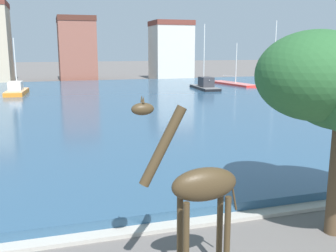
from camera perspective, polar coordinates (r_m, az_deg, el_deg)
The scene contains 9 objects.
harbor_water at distance 35.92m, azimuth -7.76°, elevation 3.25°, with size 87.38×49.35×0.41m, color #2D5170.
quay_edge_coping at distance 12.77m, azimuth 11.34°, elevation -12.81°, with size 87.38×0.50×0.12m, color #ADA89E.
giraffe_statue at distance 8.69m, azimuth 4.59°, elevation -9.15°, with size 2.48×0.64×4.32m.
sailboat_black at distance 46.95m, azimuth 5.27°, elevation 5.71°, with size 2.24×6.85×7.97m.
sailboat_orange at distance 44.45m, azimuth -21.28°, elevation 4.66°, with size 2.30×6.06×6.27m.
sailboat_teal at distance 48.72m, azimuth 15.11°, elevation 5.29°, with size 2.08×5.96×8.38m.
sailboat_red at distance 52.26m, azimuth 10.03°, elevation 5.88°, with size 3.49×9.68×5.86m.
townhouse_end_terrace at distance 64.30m, azimuth -13.27°, elevation 10.94°, with size 5.70×7.62×10.01m.
townhouse_corner_house at distance 65.13m, azimuth 0.42°, elevation 11.04°, with size 6.30×6.19×9.55m.
Camera 1 is at (-5.68, -3.99, 5.26)m, focal length 41.44 mm.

